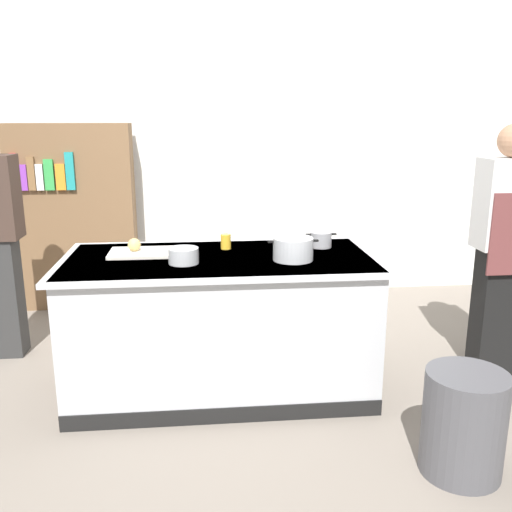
% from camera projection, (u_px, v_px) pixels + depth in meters
% --- Properties ---
extents(ground_plane, '(10.00, 10.00, 0.00)m').
position_uv_depth(ground_plane, '(222.00, 387.00, 3.71)').
color(ground_plane, slate).
extents(back_wall, '(6.40, 0.12, 3.00)m').
position_uv_depth(back_wall, '(211.00, 144.00, 5.36)').
color(back_wall, white).
rests_on(back_wall, ground_plane).
extents(counter_island, '(1.98, 0.98, 0.90)m').
position_uv_depth(counter_island, '(221.00, 322.00, 3.59)').
color(counter_island, '#B7BABF').
rests_on(counter_island, ground_plane).
extents(cutting_board, '(0.40, 0.28, 0.02)m').
position_uv_depth(cutting_board, '(141.00, 253.00, 3.55)').
color(cutting_board, silver).
rests_on(cutting_board, counter_island).
extents(onion, '(0.08, 0.08, 0.08)m').
position_uv_depth(onion, '(134.00, 245.00, 3.55)').
color(onion, tan).
rests_on(onion, cutting_board).
extents(stock_pot, '(0.31, 0.25, 0.14)m').
position_uv_depth(stock_pot, '(293.00, 249.00, 3.40)').
color(stock_pot, '#B7BABF').
rests_on(stock_pot, counter_island).
extents(sauce_pan, '(0.21, 0.14, 0.10)m').
position_uv_depth(sauce_pan, '(321.00, 240.00, 3.74)').
color(sauce_pan, '#99999E').
rests_on(sauce_pan, counter_island).
extents(mixing_bowl, '(0.18, 0.18, 0.09)m').
position_uv_depth(mixing_bowl, '(183.00, 256.00, 3.33)').
color(mixing_bowl, '#B7BABF').
rests_on(mixing_bowl, counter_island).
extents(juice_cup, '(0.07, 0.07, 0.10)m').
position_uv_depth(juice_cup, '(226.00, 242.00, 3.69)').
color(juice_cup, yellow).
rests_on(juice_cup, counter_island).
extents(trash_bin, '(0.41, 0.41, 0.54)m').
position_uv_depth(trash_bin, '(463.00, 423.00, 2.77)').
color(trash_bin, '#4C4C51').
rests_on(trash_bin, ground_plane).
extents(person_chef, '(0.38, 0.25, 1.72)m').
position_uv_depth(person_chef, '(503.00, 246.00, 3.71)').
color(person_chef, black).
rests_on(person_chef, ground_plane).
extents(bookshelf, '(1.10, 0.31, 1.70)m').
position_uv_depth(bookshelf, '(74.00, 217.00, 5.11)').
color(bookshelf, brown).
rests_on(bookshelf, ground_plane).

